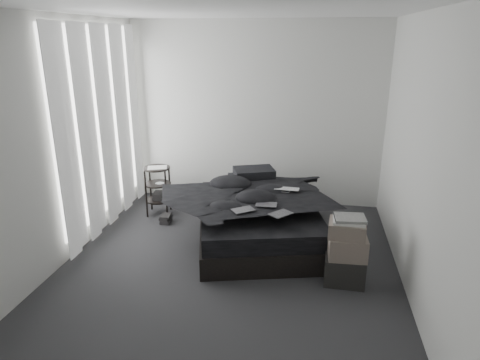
% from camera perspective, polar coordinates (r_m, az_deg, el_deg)
% --- Properties ---
extents(floor, '(3.60, 4.20, 0.01)m').
position_cam_1_polar(floor, '(4.67, -1.71, -11.91)').
color(floor, '#2A2A2D').
rests_on(floor, ground).
extents(ceiling, '(3.60, 4.20, 0.01)m').
position_cam_1_polar(ceiling, '(4.02, -2.09, 21.86)').
color(ceiling, white).
rests_on(ceiling, ground).
extents(wall_back, '(3.60, 0.01, 2.60)m').
position_cam_1_polar(wall_back, '(6.18, 2.08, 8.67)').
color(wall_back, silver).
rests_on(wall_back, ground).
extents(wall_front, '(3.60, 0.01, 2.60)m').
position_cam_1_polar(wall_front, '(2.28, -12.70, -10.05)').
color(wall_front, silver).
rests_on(wall_front, ground).
extents(wall_left, '(0.01, 4.20, 2.60)m').
position_cam_1_polar(wall_left, '(4.85, -23.27, 4.33)').
color(wall_left, silver).
rests_on(wall_left, ground).
extents(wall_right, '(0.01, 4.20, 2.60)m').
position_cam_1_polar(wall_right, '(4.20, 22.99, 2.30)').
color(wall_right, silver).
rests_on(wall_right, ground).
extents(window_left, '(0.02, 2.00, 2.30)m').
position_cam_1_polar(window_left, '(5.58, -18.27, 7.17)').
color(window_left, white).
rests_on(window_left, wall_left).
extents(curtain_left, '(0.06, 2.12, 2.48)m').
position_cam_1_polar(curtain_left, '(5.57, -17.74, 6.47)').
color(curtain_left, white).
rests_on(curtain_left, wall_left).
extents(bed, '(1.81, 2.13, 0.25)m').
position_cam_1_polar(bed, '(5.27, 2.42, -6.61)').
color(bed, black).
rests_on(bed, floor).
extents(mattress, '(1.74, 2.07, 0.20)m').
position_cam_1_polar(mattress, '(5.18, 2.45, -4.37)').
color(mattress, black).
rests_on(mattress, bed).
extents(duvet, '(1.71, 1.86, 0.22)m').
position_cam_1_polar(duvet, '(5.06, 2.54, -2.41)').
color(duvet, black).
rests_on(duvet, mattress).
extents(pillow_lower, '(0.63, 0.50, 0.13)m').
position_cam_1_polar(pillow_lower, '(5.78, 1.22, -0.12)').
color(pillow_lower, black).
rests_on(pillow_lower, mattress).
extents(pillow_upper, '(0.61, 0.52, 0.12)m').
position_cam_1_polar(pillow_upper, '(5.73, 1.87, 0.98)').
color(pillow_upper, black).
rests_on(pillow_upper, pillow_lower).
extents(laptop, '(0.31, 0.21, 0.02)m').
position_cam_1_polar(laptop, '(5.15, 6.22, -0.70)').
color(laptop, silver).
rests_on(laptop, duvet).
extents(comic_a, '(0.28, 0.26, 0.01)m').
position_cam_1_polar(comic_a, '(4.58, 0.42, -3.22)').
color(comic_a, black).
rests_on(comic_a, duvet).
extents(comic_b, '(0.24, 0.16, 0.01)m').
position_cam_1_polar(comic_b, '(4.73, 3.54, -2.45)').
color(comic_b, black).
rests_on(comic_b, duvet).
extents(comic_c, '(0.27, 0.28, 0.01)m').
position_cam_1_polar(comic_c, '(4.50, 5.47, -3.58)').
color(comic_c, black).
rests_on(comic_c, duvet).
extents(side_stand, '(0.41, 0.41, 0.67)m').
position_cam_1_polar(side_stand, '(6.03, -10.86, -1.44)').
color(side_stand, black).
rests_on(side_stand, floor).
extents(papers, '(0.30, 0.26, 0.01)m').
position_cam_1_polar(papers, '(5.92, -10.98, 1.61)').
color(papers, white).
rests_on(papers, side_stand).
extents(floor_books, '(0.13, 0.18, 0.12)m').
position_cam_1_polar(floor_books, '(5.82, -9.86, -5.05)').
color(floor_books, black).
rests_on(floor_books, floor).
extents(box_lower, '(0.40, 0.32, 0.29)m').
position_cam_1_polar(box_lower, '(4.52, 13.75, -11.48)').
color(box_lower, black).
rests_on(box_lower, floor).
extents(box_mid, '(0.38, 0.31, 0.22)m').
position_cam_1_polar(box_mid, '(4.39, 14.13, -8.63)').
color(box_mid, '#6C5E55').
rests_on(box_mid, box_lower).
extents(box_upper, '(0.37, 0.31, 0.15)m').
position_cam_1_polar(box_upper, '(4.32, 14.09, -6.35)').
color(box_upper, '#6C5E55').
rests_on(box_upper, box_mid).
extents(art_book_white, '(0.31, 0.25, 0.03)m').
position_cam_1_polar(art_book_white, '(4.28, 14.31, -5.24)').
color(art_book_white, silver).
rests_on(art_book_white, box_upper).
extents(art_book_snake, '(0.31, 0.25, 0.03)m').
position_cam_1_polar(art_book_snake, '(4.26, 14.46, -4.94)').
color(art_book_snake, silver).
rests_on(art_book_snake, art_book_white).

